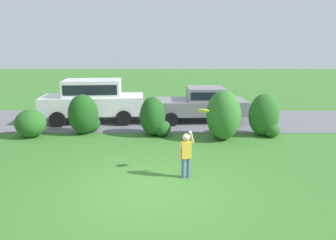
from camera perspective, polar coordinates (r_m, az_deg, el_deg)
The scene contains 11 objects.
ground_plane at distance 8.01m, azimuth -3.66°, elevation -12.24°, with size 80.00×80.00×0.00m, color #3D752D.
driveway_strip at distance 14.91m, azimuth -1.76°, elevation -0.07°, with size 28.00×4.40×0.02m, color slate.
shrub_near_tree at distance 13.22m, azimuth -23.22°, elevation -0.56°, with size 1.16×1.08×1.06m.
shrub_centre_left at distance 13.02m, azimuth -14.63°, elevation 0.69°, with size 1.17×1.22×1.57m.
shrub_centre at distance 12.37m, azimuth -2.50°, elevation 0.37°, with size 1.20×1.17×1.50m.
shrub_centre_right at distance 11.96m, azimuth 9.83°, elevation 0.88°, with size 1.26×1.48×1.84m.
shrub_far_end at distance 12.82m, azimuth 16.82°, elevation 0.58°, with size 1.18×1.00×1.63m.
parked_sedan at distance 14.75m, azimuth 5.85°, elevation 3.05°, with size 4.48×2.25×1.56m.
parked_suv at distance 14.90m, azimuth -13.18°, elevation 3.77°, with size 4.84×2.42×1.92m.
child_thrower at distance 8.41m, azimuth 3.24°, elevation -5.67°, with size 0.42×0.33×1.29m.
frisbee at distance 8.50m, azimuth 6.36°, elevation 1.64°, with size 0.29×0.26×0.18m.
Camera 1 is at (0.54, -7.21, 3.44)m, focal length 34.28 mm.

